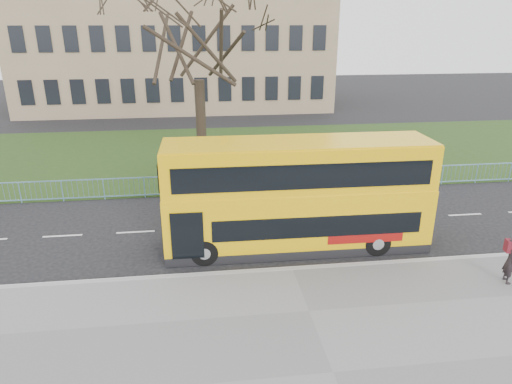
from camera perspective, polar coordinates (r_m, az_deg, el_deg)
ground at (r=18.03m, az=3.57°, el=-7.40°), size 120.00×120.00×0.00m
pavement at (r=12.60m, az=9.60°, el=-21.53°), size 80.00×10.50×0.12m
kerb at (r=16.67m, az=4.56°, el=-9.66°), size 80.00×0.20×0.14m
grass_verge at (r=31.24m, az=-1.22°, el=4.97°), size 80.00×15.40×0.08m
guard_railing at (r=23.79m, az=0.71°, el=1.19°), size 40.00×0.12×1.10m
bare_tree at (r=25.70m, az=-7.22°, el=16.02°), size 8.94×8.94×12.78m
civic_building at (r=50.68m, az=-9.83°, el=18.67°), size 30.00×15.00×14.00m
yellow_bus at (r=17.53m, az=5.19°, el=-0.10°), size 10.17×2.54×4.25m
pedestrian at (r=17.65m, az=29.21°, el=-7.51°), size 0.48×0.64×1.59m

